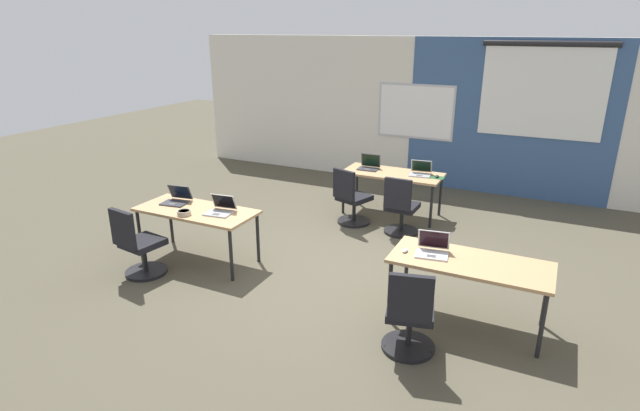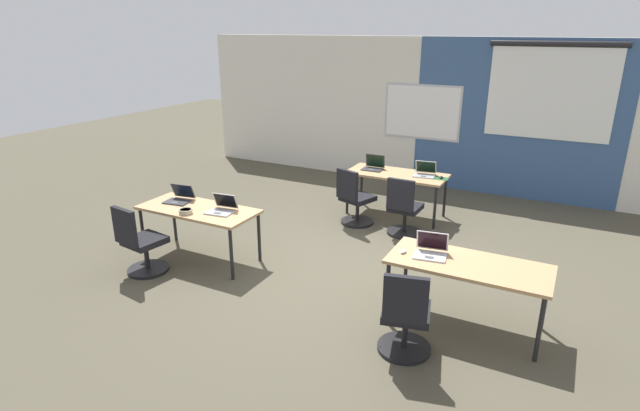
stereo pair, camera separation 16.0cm
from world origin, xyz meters
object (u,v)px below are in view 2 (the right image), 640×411
mouse_near_right_inner (403,251)px  laptop_near_left_inner (222,208)px  desk_near_right (468,268)px  chair_near_right_inner (405,320)px  laptop_near_right_inner (431,251)px  laptop_far_right (425,173)px  desk_near_left (198,212)px  mouse_far_right (441,177)px  chair_near_left_end (140,246)px  laptop_near_left_end (179,198)px  chair_far_left (355,202)px  desk_far_center (397,177)px  chair_far_right (404,211)px  laptop_far_left (373,166)px  snack_bowl (186,211)px

mouse_near_right_inner → laptop_near_left_inner: 2.47m
desk_near_right → chair_near_right_inner: 0.91m
laptop_near_right_inner → mouse_near_right_inner: size_ratio=3.64×
laptop_near_right_inner → laptop_far_right: bearing=98.8°
desk_near_left → mouse_far_right: 3.76m
laptop_near_right_inner → mouse_far_right: 2.89m
mouse_far_right → chair_near_left_end: bearing=-129.0°
laptop_near_left_end → chair_far_left: (1.73, 2.00, -0.39)m
desk_far_center → chair_far_left: 0.87m
laptop_near_left_end → chair_near_left_end: size_ratio=0.40×
chair_near_left_end → mouse_far_right: 4.54m
chair_near_left_end → mouse_far_right: bearing=-120.8°
laptop_near_left_end → chair_far_right: laptop_near_left_end is taller
desk_far_center → laptop_near_left_inner: 3.09m
desk_near_left → mouse_far_right: bearing=48.9°
mouse_near_right_inner → chair_near_right_inner: (0.28, -0.70, -0.36)m
desk_near_left → laptop_far_right: 3.61m
desk_far_center → laptop_far_right: laptop_far_right is taller
chair_far_right → laptop_near_left_inner: (-1.78, -2.00, 0.39)m
chair_near_right_inner → laptop_far_left: (-1.79, 3.61, 0.39)m
desk_far_center → laptop_near_right_inner: (1.35, -2.80, 0.11)m
mouse_near_right_inner → laptop_far_right: laptop_far_right is taller
mouse_near_right_inner → chair_far_right: (-0.69, 2.10, -0.36)m
desk_far_center → chair_near_right_inner: (1.36, -3.57, -0.28)m
laptop_far_right → chair_far_right: (-0.04, -0.84, -0.39)m
chair_near_left_end → chair_far_left: same height
mouse_near_right_inner → desk_near_right: bearing=6.2°
mouse_far_right → mouse_near_right_inner: bearing=-82.9°
desk_far_center → chair_near_left_end: size_ratio=1.74×
desk_near_left → desk_near_right: bearing=0.0°
laptop_near_left_end → laptop_near_right_inner: bearing=-9.7°
mouse_far_right → desk_far_center: bearing=-177.7°
chair_near_right_inner → chair_near_left_end: size_ratio=1.00×
laptop_near_left_end → chair_far_left: laptop_near_left_end is taller
chair_far_left → desk_near_right: bearing=154.7°
snack_bowl → desk_far_center: bearing=60.0°
chair_near_left_end → snack_bowl: size_ratio=5.18×
desk_near_left → mouse_near_right_inner: 2.84m
laptop_far_left → snack_bowl: (-1.32, -3.07, -0.02)m
desk_near_left → laptop_far_left: (1.32, 2.84, 0.11)m
laptop_far_left → laptop_near_left_inner: size_ratio=0.93×
desk_near_left → chair_near_right_inner: (3.11, -0.77, -0.28)m
mouse_near_right_inner → laptop_near_left_end: 3.25m
chair_near_right_inner → chair_far_right: same height
desk_near_left → chair_far_right: 2.97m
chair_near_right_inner → desk_near_right: bearing=-130.5°
laptop_far_right → mouse_far_right: bearing=-16.2°
laptop_near_left_end → laptop_far_left: 3.24m
desk_near_left → chair_far_right: chair_far_right is taller
mouse_near_right_inner → chair_near_right_inner: 0.83m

